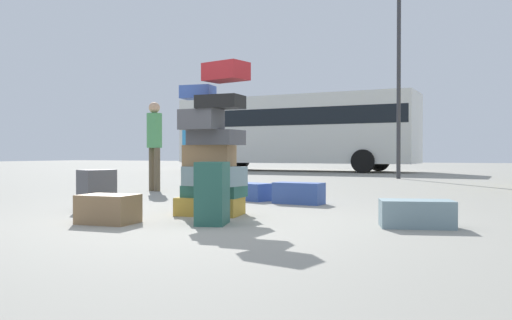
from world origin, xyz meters
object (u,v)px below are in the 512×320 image
Objects in this scene: suitcase_tower at (212,157)px; suitcase_teal_left_side at (212,193)px; suitcase_charcoal_foreground_near at (97,190)px; suitcase_brown_upright_blue at (108,209)px; suitcase_slate_foreground_far at (416,214)px; lamp_post at (399,34)px; person_bearded_onlooker at (154,138)px; suitcase_navy_behind_tower at (299,193)px; suitcase_brown_right_side at (209,186)px; person_tourist_with_camera at (189,145)px; suitcase_navy_white_trunk at (251,192)px; parked_bus at (295,128)px.

suitcase_tower is 2.70× the size of suitcase_teal_left_side.
suitcase_charcoal_foreground_near is (-2.05, 0.55, -0.06)m from suitcase_teal_left_side.
suitcase_slate_foreground_far is at bearing 14.08° from suitcase_brown_upright_blue.
lamp_post reaches higher than suitcase_teal_left_side.
person_bearded_onlooker is (-3.49, 3.79, 0.72)m from suitcase_teal_left_side.
suitcase_navy_behind_tower is at bearing 6.08° from person_bearded_onlooker.
suitcase_brown_right_side is 0.35× the size of person_bearded_onlooker.
suitcase_teal_left_side is 0.41× the size of person_tourist_with_camera.
suitcase_navy_white_trunk is 0.06× the size of parked_bus.
suitcase_slate_foreground_far is 11.37m from lamp_post.
lamp_post is at bearing 73.10° from suitcase_teal_left_side.
suitcase_navy_white_trunk is 1.32m from suitcase_brown_right_side.
suitcase_navy_white_trunk is 3.50m from suitcase_slate_foreground_far.
suitcase_tower is 1.38m from suitcase_brown_upright_blue.
parked_bus is at bearing 134.98° from lamp_post.
suitcase_brown_upright_blue is 0.36× the size of person_tourist_with_camera.
suitcase_charcoal_foreground_near is 0.86× the size of suitcase_brown_right_side.
parked_bus is 1.56× the size of lamp_post.
person_tourist_with_camera is 10.76m from parked_bus.
person_tourist_with_camera is at bearing 124.95° from suitcase_tower.
suitcase_charcoal_foreground_near is 5.57m from person_tourist_with_camera.
person_bearded_onlooker is at bearing 132.69° from suitcase_slate_foreground_far.
suitcase_tower is at bearing -34.97° from suitcase_brown_right_side.
suitcase_teal_left_side reaches higher than suitcase_slate_foreground_far.
lamp_post is at bearing 87.99° from suitcase_tower.
suitcase_brown_upright_blue is (-0.65, -1.08, -0.55)m from suitcase_tower.
suitcase_charcoal_foreground_near is 0.30× the size of person_bearded_onlooker.
suitcase_teal_left_side is 5.21m from person_bearded_onlooker.
suitcase_navy_behind_tower is 1.18× the size of suitcase_brown_right_side.
suitcase_brown_upright_blue is 3.20m from suitcase_slate_foreground_far.
person_tourist_with_camera is at bearing 144.99° from suitcase_navy_behind_tower.
person_tourist_with_camera is at bearing 128.96° from person_bearded_onlooker.
suitcase_navy_behind_tower is at bearing 20.47° from person_tourist_with_camera.
suitcase_brown_right_side is at bearing -71.86° from parked_bus.
person_bearded_onlooker is 0.17× the size of parked_bus.
suitcase_brown_upright_blue is at bearing -120.96° from suitcase_tower.
suitcase_navy_white_trunk is 9.36m from lamp_post.
person_bearded_onlooker reaches higher than person_tourist_with_camera.
suitcase_navy_behind_tower is (1.07, 2.90, 0.00)m from suitcase_brown_upright_blue.
person_bearded_onlooker is (-2.62, 2.37, 0.74)m from suitcase_brown_right_side.
suitcase_brown_upright_blue is 0.06× the size of parked_bus.
suitcase_charcoal_foreground_near reaches higher than suitcase_slate_foreground_far.
suitcase_navy_white_trunk is 0.92× the size of suitcase_slate_foreground_far.
lamp_post is (3.90, 5.34, 3.31)m from person_tourist_with_camera.
suitcase_brown_upright_blue reaches higher than suitcase_navy_white_trunk.
person_tourist_with_camera is at bearing 121.74° from suitcase_slate_foreground_far.
suitcase_navy_behind_tower is 2.66m from suitcase_slate_foreground_far.
suitcase_charcoal_foreground_near is at bearing -121.53° from suitcase_brown_right_side.
suitcase_teal_left_side is 0.90× the size of suitcase_navy_behind_tower.
lamp_post reaches higher than person_tourist_with_camera.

